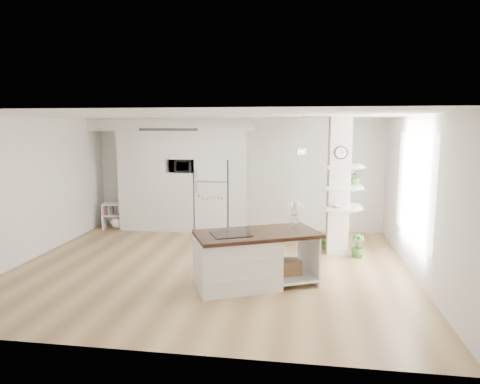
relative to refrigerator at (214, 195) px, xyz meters
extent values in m
cube|color=tan|center=(0.53, -2.68, -0.88)|extent=(7.00, 6.00, 0.01)
cube|color=white|center=(0.53, -2.68, 1.82)|extent=(7.00, 6.00, 0.04)
cube|color=silver|center=(0.53, 0.32, 0.47)|extent=(7.00, 0.04, 2.70)
cube|color=silver|center=(0.53, -5.68, 0.47)|extent=(7.00, 0.04, 2.70)
cube|color=silver|center=(-2.98, -2.68, 0.47)|extent=(0.04, 6.00, 2.70)
cube|color=silver|center=(4.03, -2.68, 0.47)|extent=(0.04, 6.00, 2.70)
cube|color=white|center=(-1.68, -0.01, 0.32)|extent=(1.20, 0.65, 2.40)
cube|color=white|center=(-0.75, -0.01, -0.17)|extent=(0.65, 0.65, 1.42)
cube|color=white|center=(-0.75, -0.01, 1.20)|extent=(0.65, 0.65, 0.65)
cube|color=white|center=(0.00, -0.01, 1.20)|extent=(0.85, 0.65, 0.65)
cube|color=white|center=(0.62, -0.01, 0.32)|extent=(0.40, 0.65, 2.40)
cube|color=silver|center=(-0.97, -0.03, 1.67)|extent=(4.00, 0.70, 0.30)
cube|color=#262626|center=(-0.97, -0.37, 1.56)|extent=(1.40, 0.04, 0.06)
cube|color=white|center=(0.00, 0.00, 0.00)|extent=(0.78, 0.66, 1.75)
cube|color=#B2B2B7|center=(0.00, -0.34, 0.36)|extent=(0.78, 0.01, 0.03)
cube|color=silver|center=(2.82, -1.48, 0.47)|extent=(0.40, 0.40, 2.70)
cube|color=tan|center=(2.61, -1.48, 0.47)|extent=(0.02, 0.40, 2.70)
cube|color=tan|center=(2.82, -1.27, 0.47)|extent=(0.40, 0.02, 2.70)
cylinder|color=black|center=(2.82, -1.69, 1.14)|extent=(0.25, 0.03, 0.25)
cylinder|color=white|center=(2.82, -1.71, 1.14)|extent=(0.21, 0.01, 0.21)
plane|color=white|center=(4.00, -2.38, 0.62)|extent=(0.00, 2.40, 2.40)
cylinder|color=white|center=(2.23, -2.53, 1.24)|extent=(0.12, 0.12, 0.10)
cube|color=white|center=(1.12, -3.60, -0.47)|extent=(1.47, 1.27, 0.81)
cube|color=white|center=(1.95, -3.22, -0.77)|extent=(0.95, 1.02, 0.04)
cube|color=white|center=(2.24, -3.08, -0.47)|extent=(0.37, 0.75, 0.81)
cube|color=black|center=(1.43, -3.46, -0.04)|extent=(2.12, 1.64, 0.06)
cube|color=black|center=(1.04, -3.64, -0.01)|extent=(0.72, 0.68, 0.01)
cube|color=olive|center=(1.91, -3.24, -0.63)|extent=(0.47, 0.42, 0.24)
cylinder|color=white|center=(2.00, -3.09, 0.10)|extent=(0.12, 0.12, 0.22)
cube|color=white|center=(-2.73, -0.22, -0.56)|extent=(0.07, 0.31, 0.63)
cube|color=white|center=(-2.22, -0.15, -0.56)|extent=(0.07, 0.31, 0.63)
cube|color=white|center=(-2.48, -0.18, -0.26)|extent=(0.57, 0.37, 0.03)
cube|color=white|center=(-2.48, -0.18, -0.53)|extent=(0.54, 0.37, 0.03)
sphere|color=white|center=(-2.40, -0.17, -0.72)|extent=(0.31, 0.31, 0.31)
imported|color=#34692A|center=(2.63, -1.23, -0.63)|extent=(0.30, 0.25, 0.49)
imported|color=#34692A|center=(3.20, -1.74, -0.64)|extent=(0.30, 0.30, 0.46)
imported|color=#2D2D2D|center=(-0.75, -0.06, 0.69)|extent=(0.54, 0.37, 0.30)
imported|color=#34692A|center=(3.15, -1.38, 0.65)|extent=(0.27, 0.23, 0.30)
imported|color=white|center=(2.82, -1.78, 0.13)|extent=(0.22, 0.22, 0.05)
camera|label=1|loc=(2.11, -9.97, 1.64)|focal=32.00mm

